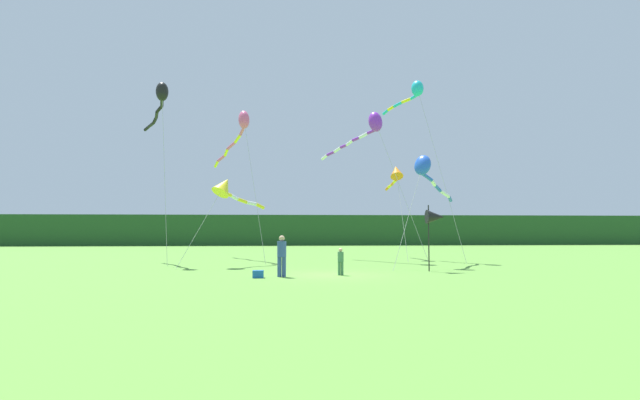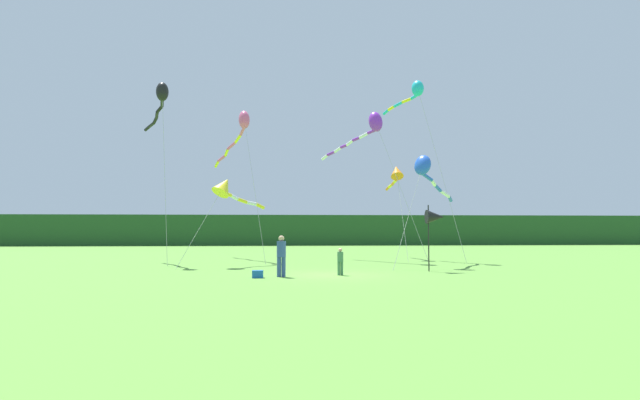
{
  "view_description": "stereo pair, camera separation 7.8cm",
  "coord_description": "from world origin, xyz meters",
  "px_view_note": "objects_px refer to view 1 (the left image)",
  "views": [
    {
      "loc": [
        -2.47,
        -23.55,
        2.06
      ],
      "look_at": [
        0.0,
        6.0,
        3.73
      ],
      "focal_mm": 29.31,
      "sensor_mm": 36.0,
      "label": 1
    },
    {
      "loc": [
        -2.39,
        -23.55,
        2.06
      ],
      "look_at": [
        0.0,
        6.0,
        3.73
      ],
      "focal_mm": 29.31,
      "sensor_mm": 36.0,
      "label": 2
    }
  ],
  "objects_px": {
    "banner_flag_pole": "(435,217)",
    "kite_purple": "(370,126)",
    "cooler_box": "(258,274)",
    "kite_black": "(160,98)",
    "kite_blue": "(426,170)",
    "kite_yellow": "(226,188)",
    "person_child": "(341,260)",
    "person_adult": "(282,254)",
    "kite_rainbow": "(240,128)",
    "kite_orange": "(396,173)",
    "kite_cyan": "(414,92)"
  },
  "relations": [
    {
      "from": "kite_purple",
      "to": "kite_black",
      "type": "bearing_deg",
      "value": -172.5
    },
    {
      "from": "banner_flag_pole",
      "to": "kite_purple",
      "type": "xyz_separation_m",
      "value": [
        -1.6,
        8.91,
        6.31
      ]
    },
    {
      "from": "banner_flag_pole",
      "to": "person_child",
      "type": "bearing_deg",
      "value": -159.69
    },
    {
      "from": "person_adult",
      "to": "kite_yellow",
      "type": "bearing_deg",
      "value": 114.16
    },
    {
      "from": "kite_black",
      "to": "person_child",
      "type": "bearing_deg",
      "value": -41.79
    },
    {
      "from": "kite_blue",
      "to": "kite_purple",
      "type": "bearing_deg",
      "value": 113.03
    },
    {
      "from": "kite_blue",
      "to": "kite_orange",
      "type": "distance_m",
      "value": 7.52
    },
    {
      "from": "kite_cyan",
      "to": "kite_orange",
      "type": "height_order",
      "value": "kite_cyan"
    },
    {
      "from": "kite_black",
      "to": "person_adult",
      "type": "bearing_deg",
      "value": -52.4
    },
    {
      "from": "person_child",
      "to": "kite_rainbow",
      "type": "bearing_deg",
      "value": 113.1
    },
    {
      "from": "kite_orange",
      "to": "kite_rainbow",
      "type": "xyz_separation_m",
      "value": [
        -11.0,
        -0.22,
        3.06
      ]
    },
    {
      "from": "person_child",
      "to": "kite_orange",
      "type": "relative_size",
      "value": 0.16
    },
    {
      "from": "banner_flag_pole",
      "to": "person_adult",
      "type": "bearing_deg",
      "value": -162.11
    },
    {
      "from": "cooler_box",
      "to": "kite_cyan",
      "type": "distance_m",
      "value": 19.76
    },
    {
      "from": "person_child",
      "to": "kite_yellow",
      "type": "relative_size",
      "value": 0.23
    },
    {
      "from": "person_child",
      "to": "kite_black",
      "type": "xyz_separation_m",
      "value": [
        -10.05,
        8.98,
        9.44
      ]
    },
    {
      "from": "kite_black",
      "to": "kite_yellow",
      "type": "height_order",
      "value": "kite_black"
    },
    {
      "from": "cooler_box",
      "to": "kite_black",
      "type": "xyz_separation_m",
      "value": [
        -6.39,
        9.96,
        9.96
      ]
    },
    {
      "from": "cooler_box",
      "to": "kite_purple",
      "type": "xyz_separation_m",
      "value": [
        7.0,
        11.72,
        8.81
      ]
    },
    {
      "from": "cooler_box",
      "to": "kite_black",
      "type": "height_order",
      "value": "kite_black"
    },
    {
      "from": "person_adult",
      "to": "kite_yellow",
      "type": "relative_size",
      "value": 0.34
    },
    {
      "from": "person_adult",
      "to": "cooler_box",
      "type": "distance_m",
      "value": 1.36
    },
    {
      "from": "kite_yellow",
      "to": "cooler_box",
      "type": "bearing_deg",
      "value": -73.96
    },
    {
      "from": "person_child",
      "to": "kite_blue",
      "type": "relative_size",
      "value": 0.19
    },
    {
      "from": "kite_blue",
      "to": "kite_yellow",
      "type": "height_order",
      "value": "kite_blue"
    },
    {
      "from": "kite_cyan",
      "to": "kite_yellow",
      "type": "height_order",
      "value": "kite_cyan"
    },
    {
      "from": "kite_rainbow",
      "to": "person_child",
      "type": "bearing_deg",
      "value": -66.9
    },
    {
      "from": "person_child",
      "to": "kite_rainbow",
      "type": "distance_m",
      "value": 16.22
    },
    {
      "from": "cooler_box",
      "to": "kite_black",
      "type": "bearing_deg",
      "value": 122.7
    },
    {
      "from": "person_adult",
      "to": "kite_orange",
      "type": "distance_m",
      "value": 16.67
    },
    {
      "from": "kite_orange",
      "to": "kite_black",
      "type": "bearing_deg",
      "value": -165.65
    },
    {
      "from": "person_child",
      "to": "kite_purple",
      "type": "xyz_separation_m",
      "value": [
        3.34,
        10.74,
        8.28
      ]
    },
    {
      "from": "kite_black",
      "to": "kite_orange",
      "type": "bearing_deg",
      "value": 14.35
    },
    {
      "from": "banner_flag_pole",
      "to": "kite_purple",
      "type": "relative_size",
      "value": 0.33
    },
    {
      "from": "kite_orange",
      "to": "kite_rainbow",
      "type": "relative_size",
      "value": 0.69
    },
    {
      "from": "kite_orange",
      "to": "banner_flag_pole",
      "type": "bearing_deg",
      "value": -93.16
    },
    {
      "from": "kite_cyan",
      "to": "kite_orange",
      "type": "distance_m",
      "value": 5.81
    },
    {
      "from": "banner_flag_pole",
      "to": "kite_black",
      "type": "distance_m",
      "value": 18.21
    },
    {
      "from": "person_adult",
      "to": "kite_cyan",
      "type": "bearing_deg",
      "value": 52.72
    },
    {
      "from": "person_child",
      "to": "kite_purple",
      "type": "bearing_deg",
      "value": 72.72
    },
    {
      "from": "kite_blue",
      "to": "kite_yellow",
      "type": "relative_size",
      "value": 1.25
    },
    {
      "from": "kite_yellow",
      "to": "kite_purple",
      "type": "distance_m",
      "value": 11.11
    },
    {
      "from": "cooler_box",
      "to": "kite_purple",
      "type": "relative_size",
      "value": 0.05
    },
    {
      "from": "kite_black",
      "to": "kite_yellow",
      "type": "xyz_separation_m",
      "value": [
        4.32,
        -2.75,
        -5.71
      ]
    },
    {
      "from": "kite_cyan",
      "to": "kite_orange",
      "type": "bearing_deg",
      "value": 124.4
    },
    {
      "from": "kite_yellow",
      "to": "kite_rainbow",
      "type": "relative_size",
      "value": 0.49
    },
    {
      "from": "kite_rainbow",
      "to": "kite_purple",
      "type": "relative_size",
      "value": 1.07
    },
    {
      "from": "kite_rainbow",
      "to": "kite_orange",
      "type": "bearing_deg",
      "value": 1.16
    },
    {
      "from": "person_adult",
      "to": "kite_blue",
      "type": "distance_m",
      "value": 11.16
    },
    {
      "from": "kite_cyan",
      "to": "kite_blue",
      "type": "bearing_deg",
      "value": -99.4
    }
  ]
}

